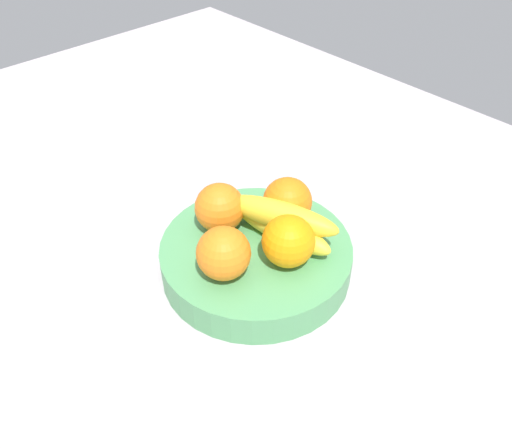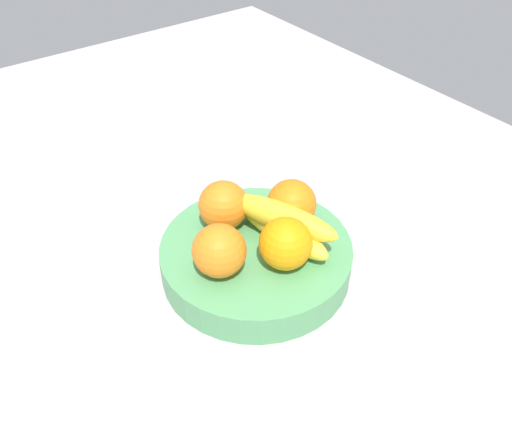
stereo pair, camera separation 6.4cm
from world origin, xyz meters
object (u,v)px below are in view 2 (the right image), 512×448
orange_front_left (219,251)px  orange_back_left (223,205)px  fruit_bowl (256,258)px  banana_bunch (282,223)px  orange_center (292,204)px  orange_front_right (286,244)px

orange_front_left → orange_back_left: 9.58cm
orange_back_left → orange_front_left: bearing=-37.0°
fruit_bowl → banana_bunch: (1.14, 3.68, 5.50)cm
orange_center → orange_back_left: (-5.62, -8.13, 0.00)cm
orange_front_left → orange_front_right: same height
fruit_bowl → orange_front_left: bearing=-80.6°
orange_front_left → fruit_bowl: bearing=99.4°
orange_back_left → banana_bunch: size_ratio=0.42×
orange_front_left → orange_front_right: bearing=62.5°
fruit_bowl → banana_bunch: size_ratio=1.58×
orange_front_right → banana_bunch: (-4.09, 2.62, -0.53)cm
orange_center → banana_bunch: bearing=-59.0°
fruit_bowl → orange_front_left: (1.13, -6.82, 6.03)cm
fruit_bowl → orange_front_right: (5.22, 1.06, 6.03)cm
orange_center → fruit_bowl: bearing=-82.7°
fruit_bowl → orange_back_left: 8.95cm
orange_front_right → orange_back_left: 11.93cm
orange_back_left → banana_bunch: 9.02cm
fruit_bowl → banana_bunch: 6.72cm
orange_front_left → orange_back_left: same height
orange_front_right → orange_center: 8.58cm
fruit_bowl → orange_center: (-0.90, 7.07, 6.03)cm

